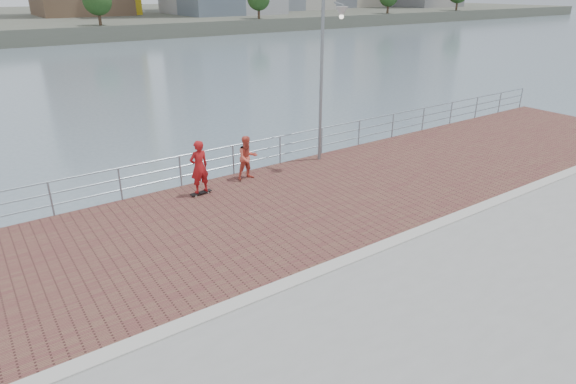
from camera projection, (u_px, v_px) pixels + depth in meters
water at (331, 331)px, 12.71m from camera, size 400.00×400.00×0.00m
brick_lane at (258, 214)px, 14.63m from camera, size 40.00×6.80×0.02m
curb at (334, 265)px, 11.90m from camera, size 40.00×0.40×0.06m
guardrail at (207, 162)px, 16.93m from camera, size 39.06×0.06×1.13m
street_lamp at (330, 49)px, 17.21m from camera, size 0.44×1.29×6.07m
skateboard at (201, 192)px, 15.95m from camera, size 0.74×0.24×0.08m
skateboarder at (199, 167)px, 15.60m from camera, size 0.68×0.47×1.78m
bystander at (248, 158)px, 16.99m from camera, size 0.80×0.64×1.57m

